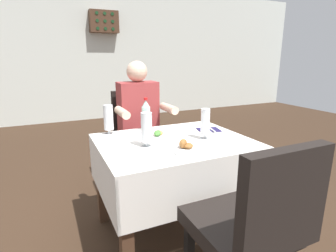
% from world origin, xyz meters
% --- Properties ---
extents(ground_plane, '(11.00, 11.00, 0.00)m').
position_xyz_m(ground_plane, '(0.00, 0.00, 0.00)').
color(ground_plane, '#382619').
extents(back_wall, '(11.00, 0.12, 2.72)m').
position_xyz_m(back_wall, '(0.00, 4.12, 1.36)').
color(back_wall, silver).
rests_on(back_wall, ground).
extents(main_dining_table, '(1.05, 0.83, 0.72)m').
position_xyz_m(main_dining_table, '(0.11, -0.07, 0.55)').
color(main_dining_table, white).
rests_on(main_dining_table, ground).
extents(chair_far_diner_seat, '(0.44, 0.50, 0.97)m').
position_xyz_m(chair_far_diner_seat, '(0.11, 0.74, 0.55)').
color(chair_far_diner_seat, black).
rests_on(chair_far_diner_seat, ground).
extents(chair_near_camera_side, '(0.44, 0.50, 0.97)m').
position_xyz_m(chair_near_camera_side, '(0.11, -0.87, 0.55)').
color(chair_near_camera_side, black).
rests_on(chair_near_camera_side, ground).
extents(seated_diner_far, '(0.50, 0.46, 1.26)m').
position_xyz_m(seated_diner_far, '(0.10, 0.63, 0.71)').
color(seated_diner_far, '#282D42').
rests_on(seated_diner_far, ground).
extents(plate_near_camera, '(0.25, 0.25, 0.07)m').
position_xyz_m(plate_near_camera, '(0.10, -0.27, 0.74)').
color(plate_near_camera, white).
rests_on(plate_near_camera, main_dining_table).
extents(plate_far_diner, '(0.25, 0.25, 0.05)m').
position_xyz_m(plate_far_diner, '(0.04, 0.08, 0.74)').
color(plate_far_diner, white).
rests_on(plate_far_diner, main_dining_table).
extents(beer_glass_left, '(0.07, 0.07, 0.22)m').
position_xyz_m(beer_glass_left, '(0.32, -0.14, 0.83)').
color(beer_glass_left, white).
rests_on(beer_glass_left, main_dining_table).
extents(beer_glass_middle, '(0.07, 0.07, 0.23)m').
position_xyz_m(beer_glass_middle, '(-0.11, -0.12, 0.84)').
color(beer_glass_middle, white).
rests_on(beer_glass_middle, main_dining_table).
extents(beer_glass_right, '(0.07, 0.07, 0.22)m').
position_xyz_m(beer_glass_right, '(-0.27, 0.28, 0.84)').
color(beer_glass_right, white).
rests_on(beer_glass_right, main_dining_table).
extents(cola_bottle_primary, '(0.07, 0.07, 0.26)m').
position_xyz_m(cola_bottle_primary, '(0.03, 0.27, 0.84)').
color(cola_bottle_primary, silver).
rests_on(cola_bottle_primary, main_dining_table).
extents(napkin_cutlery_set, '(0.20, 0.20, 0.01)m').
position_xyz_m(napkin_cutlery_set, '(0.48, 0.05, 0.73)').
color(napkin_cutlery_set, '#231E4C').
rests_on(napkin_cutlery_set, main_dining_table).
extents(wall_bottle_rack, '(0.56, 0.21, 0.42)m').
position_xyz_m(wall_bottle_rack, '(0.52, 3.96, 1.97)').
color(wall_bottle_rack, '#472D1E').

